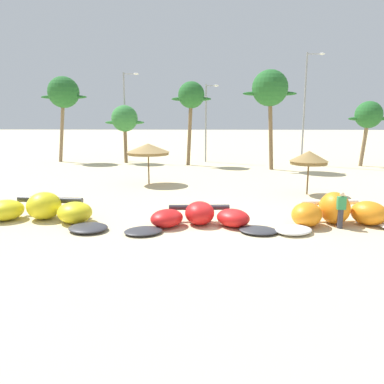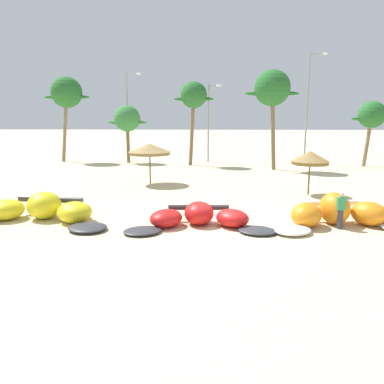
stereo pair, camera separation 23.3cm
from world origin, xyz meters
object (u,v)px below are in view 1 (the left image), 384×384
lamppost_west_center (207,119)px  palm_leftmost (63,93)px  palm_left (125,119)px  palm_left_of_gap (191,97)px  person_near_kites (341,210)px  beach_umbrella_middle (309,158)px  palm_center_left (270,89)px  kite_left_of_center (338,213)px  kite_left (200,218)px  lamppost_west (126,113)px  palm_center_right (369,116)px  lamppost_east_center (306,104)px  kite_far_left (40,211)px  beach_umbrella_near_van (148,149)px

lamppost_west_center → palm_leftmost: bearing=-178.1°
palm_left → palm_left_of_gap: 7.59m
person_near_kites → palm_left_of_gap: 24.09m
beach_umbrella_middle → palm_left: bearing=131.9°
palm_center_left → palm_left_of_gap: bearing=156.7°
kite_left_of_center → beach_umbrella_middle: size_ratio=2.43×
kite_left_of_center → palm_center_left: (-0.13, 18.67, 6.68)m
kite_left → lamppost_west: bearing=108.1°
kite_left_of_center → palm_center_right: palm_center_right is taller
kite_left → palm_left: palm_left is taller
person_near_kites → palm_center_right: palm_center_right is taller
person_near_kites → palm_leftmost: (-20.85, 24.72, 6.44)m
palm_leftmost → palm_center_left: palm_leftmost is taller
person_near_kites → palm_left: size_ratio=0.27×
beach_umbrella_middle → lamppost_east_center: lamppost_east_center is taller
palm_leftmost → palm_center_left: 21.50m
kite_left_of_center → kite_far_left: bearing=178.8°
beach_umbrella_near_van → lamppost_west_center: size_ratio=0.38×
palm_left → lamppost_west: size_ratio=0.64×
palm_leftmost → lamppost_west: lamppost_west is taller
kite_left_of_center → palm_center_left: 19.83m
palm_left → palm_center_left: size_ratio=0.67×
beach_umbrella_near_van → palm_center_right: bearing=28.9°
kite_far_left → lamppost_west_center: 26.09m
beach_umbrella_near_van → lamppost_west_center: (4.30, 14.30, 2.05)m
person_near_kites → palm_center_right: (10.02, 21.97, 4.10)m
person_near_kites → palm_center_left: bearing=90.3°
lamppost_west_center → kite_left_of_center: bearing=-77.0°
palm_center_left → lamppost_east_center: lamppost_east_center is taller
person_near_kites → beach_umbrella_middle: bearing=85.9°
palm_center_right → lamppost_west_center: bearing=168.2°
kite_left_of_center → palm_left: size_ratio=1.11×
kite_left → palm_left: 25.59m
kite_left_of_center → palm_center_left: palm_center_left is taller
palm_left → palm_center_left: (14.20, -4.89, 2.67)m
palm_left → lamppost_east_center: 18.47m
palm_center_left → palm_center_right: size_ratio=1.42×
kite_left_of_center → person_near_kites: person_near_kites is taller
kite_far_left → person_near_kites: (13.62, -0.73, 0.32)m
palm_center_right → lamppost_east_center: size_ratio=0.58×
beach_umbrella_near_van → lamppost_east_center: 18.64m
person_near_kites → kite_left: bearing=179.1°
beach_umbrella_middle → lamppost_west: bearing=129.8°
kite_left_of_center → beach_umbrella_middle: 7.25m
kite_left → palm_leftmost: bearing=120.9°
palm_leftmost → palm_left_of_gap: 13.84m
palm_left_of_gap → palm_center_right: bearing=-0.8°
beach_umbrella_near_van → palm_left: size_ratio=0.51×
kite_far_left → palm_center_right: 32.09m
beach_umbrella_near_van → palm_left: bearing=108.3°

